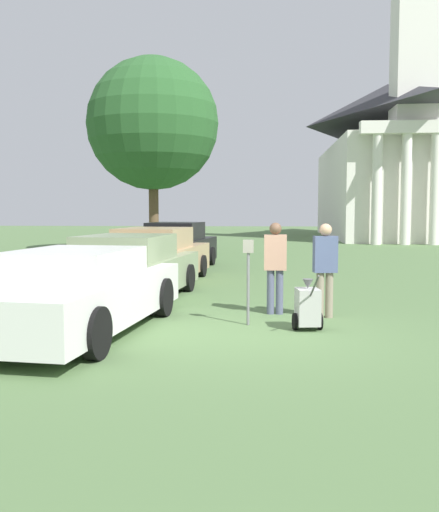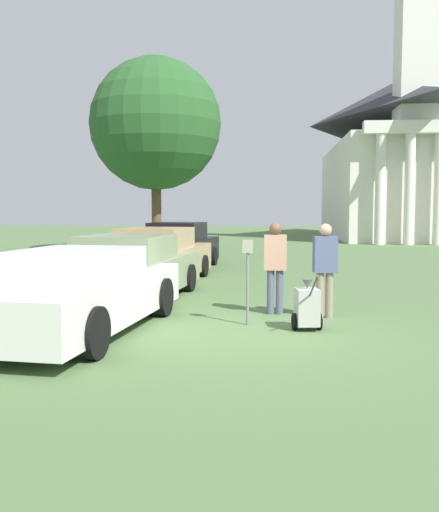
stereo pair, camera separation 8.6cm
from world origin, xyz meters
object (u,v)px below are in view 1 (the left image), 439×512
(person_worker, at_px, (275,262))
(equipment_cart, at_px, (308,307))
(parked_car_black, at_px, (177,248))
(parking_meter, at_px, (248,266))
(church, at_px, (388,153))
(parked_car_sage, at_px, (129,270))
(parked_car_white, at_px, (80,293))
(person_supervisor, at_px, (325,264))
(parked_car_tan, at_px, (156,258))

(person_worker, height_order, equipment_cart, person_worker)
(parked_car_black, distance_m, parking_meter, 9.58)
(equipment_cart, height_order, church, church)
(equipment_cart, bearing_deg, parked_car_sage, 134.98)
(parking_meter, bearing_deg, parked_car_white, -162.82)
(parked_car_black, distance_m, person_supervisor, 9.36)
(equipment_cart, bearing_deg, parked_car_white, 179.67)
(parked_car_sage, bearing_deg, person_supervisor, -16.06)
(parked_car_white, bearing_deg, church, 76.79)
(parked_car_white, xyz_separation_m, parked_car_black, (0.00, 10.03, 0.07))
(person_supervisor, bearing_deg, equipment_cart, 63.07)
(parked_car_sage, bearing_deg, person_worker, -17.11)
(church, bearing_deg, person_worker, -105.22)
(parked_car_tan, relative_size, parking_meter, 3.64)
(parked_car_sage, relative_size, parked_car_tan, 0.99)
(church, bearing_deg, person_supervisor, -103.54)
(person_supervisor, bearing_deg, parked_car_tan, -56.72)
(parked_car_sage, xyz_separation_m, person_supervisor, (4.05, -1.66, 0.32))
(parked_car_tan, bearing_deg, equipment_cart, -51.59)
(parked_car_tan, relative_size, person_supervisor, 3.09)
(parked_car_tan, xyz_separation_m, parking_meter, (2.67, -5.48, 0.32))
(parked_car_black, bearing_deg, person_supervisor, -58.17)
(parked_car_white, distance_m, parked_car_tan, 6.30)
(parking_meter, relative_size, person_supervisor, 0.85)
(parking_meter, height_order, church, church)
(person_supervisor, height_order, equipment_cart, person_supervisor)
(parked_car_sage, distance_m, equipment_cart, 4.59)
(person_worker, bearing_deg, parked_car_black, -68.41)
(parking_meter, distance_m, person_worker, 1.17)
(person_worker, bearing_deg, church, -104.80)
(parked_car_white, bearing_deg, person_worker, 37.21)
(parked_car_sage, height_order, parking_meter, parking_meter)
(parked_car_white, bearing_deg, parked_car_sage, 96.18)
(parked_car_tan, distance_m, person_supervisor, 6.22)
(equipment_cart, bearing_deg, parked_car_tan, 114.14)
(parking_meter, bearing_deg, parked_car_sage, 137.76)
(parked_car_black, height_order, church, church)
(person_supervisor, bearing_deg, person_worker, -25.85)
(parked_car_tan, bearing_deg, church, 72.68)
(parked_car_white, height_order, person_supervisor, person_supervisor)
(parked_car_black, xyz_separation_m, person_supervisor, (4.05, -8.43, 0.27))
(parked_car_black, relative_size, person_worker, 2.77)
(parked_car_sage, height_order, church, church)
(equipment_cart, bearing_deg, person_supervisor, 62.39)
(person_supervisor, bearing_deg, parked_car_white, 14.09)
(parking_meter, bearing_deg, person_supervisor, 29.17)
(person_worker, distance_m, person_supervisor, 0.95)
(church, bearing_deg, parked_car_black, -116.79)
(parked_car_tan, xyz_separation_m, equipment_cart, (3.66, -5.80, -0.30))
(parked_car_sage, height_order, parked_car_black, parked_car_black)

